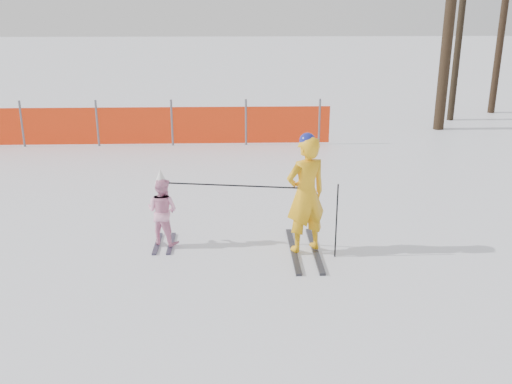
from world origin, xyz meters
TOP-DOWN VIEW (x-y plane):
  - ground at (0.00, 0.00)m, footprint 120.00×120.00m
  - adult at (0.76, 0.51)m, footprint 0.78×1.69m
  - child at (-1.47, 0.88)m, footprint 0.65×0.84m
  - ski_poles at (0.22, 0.55)m, footprint 2.57×0.57m
  - safety_fence at (-4.89, 7.62)m, footprint 14.31×0.06m
  - tree_trunks at (7.04, 10.60)m, footprint 3.08×2.94m

SIDE VIEW (x-z plane):
  - ground at x=0.00m, z-range 0.00..0.00m
  - safety_fence at x=-4.89m, z-range -0.07..1.18m
  - child at x=-1.47m, z-range -0.05..1.22m
  - ski_poles at x=0.22m, z-range 0.29..1.46m
  - adult at x=0.76m, z-range 0.00..1.90m
  - tree_trunks at x=7.04m, z-range -0.43..6.52m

